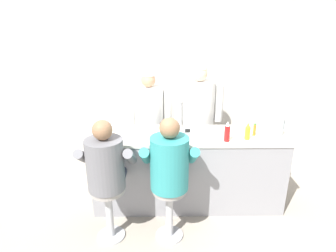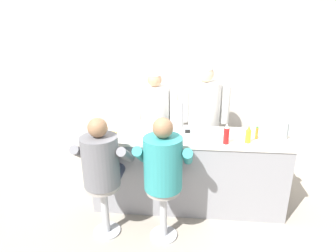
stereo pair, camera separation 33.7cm
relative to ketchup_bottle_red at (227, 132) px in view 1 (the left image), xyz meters
name	(u,v)px [view 1 (the left image)]	position (x,y,z in m)	size (l,w,h in m)	color
ground_plane	(189,217)	(-0.42, -0.11, -1.09)	(20.00, 20.00, 0.00)	#9E9384
wall_back	(182,80)	(-0.42, 1.77, 0.26)	(10.00, 0.06, 2.70)	beige
diner_counter	(188,169)	(-0.42, 0.22, -0.60)	(2.40, 0.66, 0.97)	gray
ketchup_bottle_red	(227,132)	(0.00, 0.00, 0.00)	(0.07, 0.07, 0.24)	red
mustard_bottle_yellow	(248,132)	(0.25, 0.05, -0.02)	(0.06, 0.06, 0.20)	yellow
hot_sauce_bottle_orange	(254,130)	(0.37, 0.17, -0.04)	(0.04, 0.04, 0.15)	orange
water_pitcher_clear	(278,126)	(0.66, 0.19, -0.01)	(0.16, 0.14, 0.21)	silver
breakfast_plate	(112,136)	(-1.35, 0.13, -0.10)	(0.27, 0.27, 0.05)	white
cereal_bowl	(204,131)	(-0.22, 0.26, -0.08)	(0.14, 0.14, 0.06)	white
coffee_mug_white	(199,134)	(-0.31, 0.12, -0.07)	(0.14, 0.09, 0.08)	white
coffee_mug_tan	(99,130)	(-1.52, 0.26, -0.07)	(0.13, 0.09, 0.08)	beige
cup_stack_steel	(178,116)	(-0.55, 0.38, 0.08)	(0.11, 0.11, 0.37)	#B7BABF
napkin_dispenser_chrome	(187,130)	(-0.44, 0.21, -0.05)	(0.10, 0.06, 0.12)	silver
diner_seated_grey	(106,168)	(-1.32, -0.40, -0.23)	(0.59, 0.58, 1.38)	#B2B5BA
diner_seated_teal	(169,166)	(-0.67, -0.40, -0.22)	(0.60, 0.60, 1.40)	#B2B5BA
cook_in_whites_near	(149,116)	(-0.95, 1.02, -0.14)	(0.67, 0.43, 1.72)	#232328
cook_in_whites_far	(198,113)	(-0.22, 0.97, -0.08)	(0.72, 0.46, 1.83)	#232328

